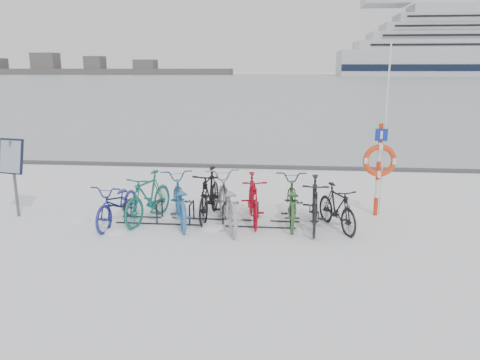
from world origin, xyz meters
TOP-DOWN VIEW (x-y plane):
  - ground at (0.00, 0.00)m, footprint 900.00×900.00m
  - ice_sheet at (0.00, 155.00)m, footprint 400.00×298.00m
  - quay_edge at (0.00, 5.90)m, footprint 400.00×0.25m
  - bike_rack at (0.00, 0.00)m, footprint 4.00×0.48m
  - info_board at (-4.41, 0.02)m, footprint 0.63×0.34m
  - lifebuoy_station at (3.76, 0.88)m, footprint 0.74×0.22m
  - shoreline at (-122.02, 260.00)m, footprint 180.00×12.00m
  - bike_0 at (-1.93, -0.22)m, footprint 0.86×1.93m
  - bike_1 at (-1.34, 0.05)m, footprint 1.00×1.94m
  - bike_2 at (-0.63, 0.00)m, footprint 1.33×2.19m
  - bike_3 at (-0.02, 0.37)m, footprint 0.65×1.96m
  - bike_4 at (0.43, -0.10)m, footprint 1.35×2.32m
  - bike_5 at (0.97, 0.22)m, footprint 0.80×1.87m
  - bike_6 at (1.81, 0.25)m, footprint 0.73×2.01m
  - bike_7 at (2.29, -0.07)m, footprint 0.61×1.88m
  - bike_8 at (2.76, -0.07)m, footprint 1.04×1.67m
  - snow_drifts at (0.05, -0.13)m, footprint 6.16×1.60m

SIDE VIEW (x-z plane):
  - ground at x=0.00m, z-range 0.00..0.00m
  - snow_drifts at x=0.05m, z-range -0.10..0.10m
  - ice_sheet at x=0.00m, z-range 0.00..0.02m
  - quay_edge at x=0.00m, z-range 0.00..0.10m
  - bike_rack at x=0.00m, z-range -0.05..0.41m
  - bike_8 at x=2.76m, z-range 0.00..0.97m
  - bike_0 at x=-1.93m, z-range 0.00..0.98m
  - bike_6 at x=1.81m, z-range 0.00..1.05m
  - bike_2 at x=-0.63m, z-range 0.00..1.09m
  - bike_5 at x=0.97m, z-range 0.00..1.09m
  - bike_7 at x=2.29m, z-range 0.00..1.12m
  - bike_1 at x=-1.34m, z-range 0.00..1.12m
  - bike_4 at x=0.43m, z-range 0.00..1.15m
  - bike_3 at x=-0.02m, z-range 0.00..1.16m
  - lifebuoy_station at x=3.76m, z-range -0.63..3.22m
  - info_board at x=-4.41m, z-range 0.40..2.19m
  - shoreline at x=-122.02m, z-range -1.96..7.54m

